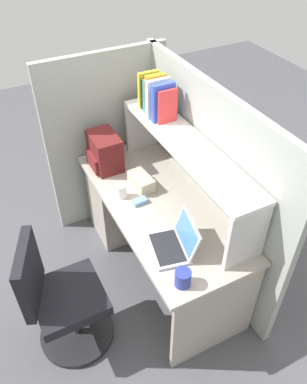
# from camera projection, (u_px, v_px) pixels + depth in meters

# --- Properties ---
(ground_plane) EXTENTS (8.00, 8.00, 0.00)m
(ground_plane) POSITION_uv_depth(u_px,v_px,m) (159.00, 267.00, 3.25)
(ground_plane) COLOR #4C4C51
(desk) EXTENTS (1.60, 0.70, 0.73)m
(desk) POSITION_uv_depth(u_px,v_px,m) (138.00, 204.00, 3.25)
(desk) COLOR #AAA093
(desk) RESTS_ON ground_plane
(cubicle_partition_rear) EXTENTS (1.84, 0.05, 1.55)m
(cubicle_partition_rear) POSITION_uv_depth(u_px,v_px,m) (205.00, 183.00, 2.88)
(cubicle_partition_rear) COLOR #939991
(cubicle_partition_rear) RESTS_ON ground_plane
(cubicle_partition_left) EXTENTS (0.05, 1.06, 1.55)m
(cubicle_partition_left) POSITION_uv_depth(u_px,v_px,m) (108.00, 141.00, 3.30)
(cubicle_partition_left) COLOR #939991
(cubicle_partition_left) RESTS_ON ground_plane
(overhead_hutch) EXTENTS (1.44, 0.28, 0.45)m
(overhead_hutch) POSITION_uv_depth(u_px,v_px,m) (186.00, 155.00, 2.61)
(overhead_hutch) COLOR beige
(overhead_hutch) RESTS_ON desk
(reference_books_on_shelf) EXTENTS (0.34, 0.19, 0.30)m
(reference_books_on_shelf) POSITION_uv_depth(u_px,v_px,m) (156.00, 96.00, 2.77)
(reference_books_on_shelf) COLOR olive
(reference_books_on_shelf) RESTS_ON overhead_hutch
(laptop) EXTENTS (0.36, 0.32, 0.22)m
(laptop) POSITION_uv_depth(u_px,v_px,m) (175.00, 243.00, 2.42)
(laptop) COLOR #B7BABF
(laptop) RESTS_ON desk
(backpack) EXTENTS (0.30, 0.23, 0.28)m
(backpack) POSITION_uv_depth(u_px,v_px,m) (104.00, 152.00, 3.02)
(backpack) COLOR #591919
(backpack) RESTS_ON desk
(computer_mouse) EXTENTS (0.07, 0.11, 0.03)m
(computer_mouse) POSITION_uv_depth(u_px,v_px,m) (140.00, 201.00, 2.76)
(computer_mouse) COLOR #7299C6
(computer_mouse) RESTS_ON desk
(paper_cup) EXTENTS (0.08, 0.08, 0.11)m
(paper_cup) POSITION_uv_depth(u_px,v_px,m) (121.00, 191.00, 2.79)
(paper_cup) COLOR white
(paper_cup) RESTS_ON desk
(tissue_box) EXTENTS (0.23, 0.14, 0.10)m
(tissue_box) POSITION_uv_depth(u_px,v_px,m) (141.00, 181.00, 2.88)
(tissue_box) COLOR #BFB299
(tissue_box) RESTS_ON desk
(snack_canister) EXTENTS (0.10, 0.10, 0.11)m
(snack_canister) POSITION_uv_depth(u_px,v_px,m) (183.00, 278.00, 2.21)
(snack_canister) COLOR navy
(snack_canister) RESTS_ON desk
(office_chair) EXTENTS (0.53, 0.55, 0.93)m
(office_chair) POSITION_uv_depth(u_px,v_px,m) (62.00, 303.00, 2.53)
(office_chair) COLOR black
(office_chair) RESTS_ON ground_plane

